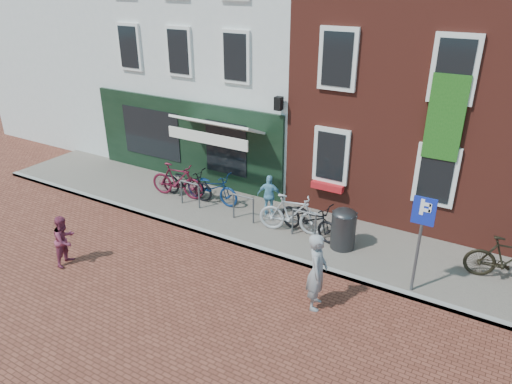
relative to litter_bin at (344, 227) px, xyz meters
The scene contains 16 objects.
ground 2.19m from the litter_bin, 142.44° to the right, with size 80.00×80.00×0.00m, color brown.
sidewalk 0.97m from the litter_bin, 159.53° to the left, with size 24.00×3.00×0.10m, color slate.
building_stucco 9.55m from the litter_bin, 139.16° to the left, with size 8.00×8.00×9.00m, color silver.
building_brick_mid 7.16m from the litter_bin, 86.41° to the left, with size 6.00×8.00×10.00m, color maroon.
filler_left 15.72m from the litter_bin, 157.91° to the left, with size 7.00×8.00×9.00m, color silver.
litter_bin is the anchor object (origin of this frame).
parking_sign 2.57m from the litter_bin, 25.75° to the right, with size 0.50×0.08×2.43m.
woman 2.61m from the litter_bin, 82.46° to the right, with size 0.68×0.44×1.85m, color gray.
boy 7.31m from the litter_bin, 144.68° to the right, with size 0.66×0.52×1.36m, color #863049.
cafe_person 2.72m from the litter_bin, 165.95° to the left, with size 0.77×0.32×1.31m, color #69ADCD.
bicycle_0 5.66m from the litter_bin, behind, with size 0.70×1.99×1.05m, color black.
bicycle_1 5.93m from the litter_bin, behind, with size 0.55×1.93×1.16m, color #571022.
bicycle_2 4.73m from the litter_bin, behind, with size 0.70×1.99×1.05m, color navy.
bicycle_3 1.57m from the litter_bin, behind, with size 0.55×1.93×1.16m, color #B0B0B2.
bicycle_4 1.08m from the litter_bin, behind, with size 0.70×1.99×1.05m, color black.
bicycle_5 3.99m from the litter_bin, ahead, with size 0.55×1.93×1.16m, color black.
Camera 1 is at (5.22, -9.52, 6.88)m, focal length 33.07 mm.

